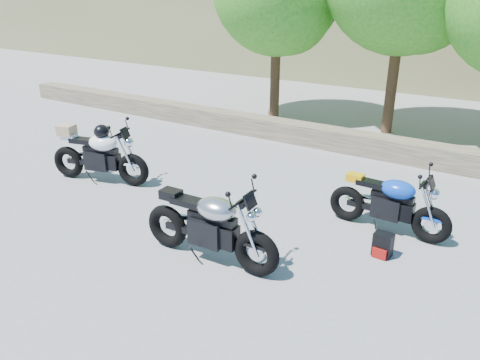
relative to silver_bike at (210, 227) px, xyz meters
name	(u,v)px	position (x,y,z in m)	size (l,w,h in m)	color
ground	(196,242)	(-0.51, 0.29, -0.55)	(90.00, 90.00, 0.00)	gray
stone_wall	(330,138)	(-0.51, 5.79, -0.30)	(22.00, 0.55, 0.50)	#4B4532
silver_bike	(210,227)	(0.00, 0.00, 0.00)	(2.24, 0.71, 1.13)	black
white_bike	(98,154)	(-3.68, 1.24, 0.05)	(2.16, 0.84, 1.22)	black
blue_bike	(389,204)	(1.92, 2.27, -0.06)	(2.00, 0.64, 1.01)	black
backpack	(383,245)	(2.09, 1.46, -0.37)	(0.29, 0.25, 0.37)	black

